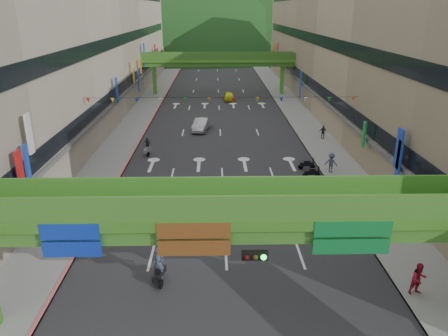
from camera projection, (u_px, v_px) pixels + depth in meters
road_slab at (219, 114)px, 61.95m from camera, size 18.00×140.00×0.02m
sidewalk_left at (142, 114)px, 61.72m from camera, size 4.00×140.00×0.15m
sidewalk_right at (296, 113)px, 62.14m from camera, size 4.00×140.00×0.15m
curb_left at (155, 113)px, 61.75m from camera, size 0.20×140.00×0.18m
curb_right at (283, 113)px, 62.10m from camera, size 0.20×140.00×0.18m
building_row_left at (78, 45)px, 58.34m from camera, size 12.80×95.00×19.00m
building_row_right at (359, 45)px, 59.07m from camera, size 12.80×95.00×19.00m
overpass_near at (252, 233)px, 18.29m from camera, size 28.00×12.27×7.10m
overpass_far at (218, 63)px, 74.18m from camera, size 28.00×2.20×7.10m
hill_left at (177, 48)px, 164.94m from camera, size 168.00×140.00×112.00m
hill_right at (275, 44)px, 184.48m from camera, size 208.00×176.00×128.00m
bunting_string at (221, 100)px, 41.13m from camera, size 26.00×0.36×0.47m
scooter_rider_near at (159, 267)px, 23.49m from camera, size 0.77×1.58×2.10m
scooter_rider_mid at (229, 194)px, 32.38m from camera, size 0.91×1.60×2.08m
scooter_rider_left at (147, 147)px, 44.16m from camera, size 0.95×1.58×1.87m
scooter_rider_far at (178, 197)px, 32.43m from camera, size 0.80×1.59×1.83m
parked_scooter_row at (317, 182)px, 36.20m from camera, size 1.60×9.35×1.08m
car_silver at (201, 125)px, 53.19m from camera, size 2.35×4.78×1.51m
car_yellow at (229, 96)px, 70.76m from camera, size 1.67×4.03×1.37m
pedestrian_red at (418, 281)px, 22.41m from camera, size 0.97×0.82×1.76m
pedestrian_dark at (323, 133)px, 49.43m from camera, size 0.90×0.37×1.53m
pedestrian_blue at (331, 164)px, 39.22m from camera, size 0.98×0.84×1.79m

